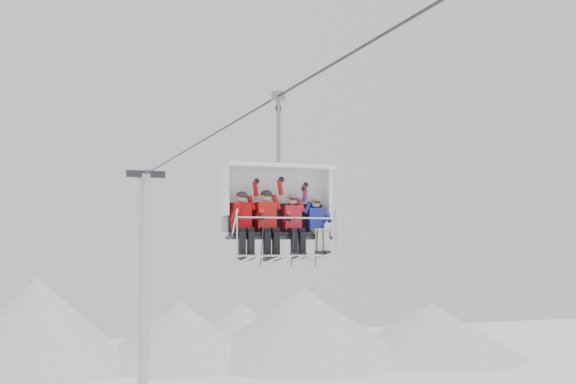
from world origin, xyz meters
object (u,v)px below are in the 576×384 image
object	(u,v)px
skier_center_right	(294,223)
lift_tower_right	(144,320)
skier_far_right	(317,225)
skier_far_left	(243,222)
chairlift_carrier	(276,202)
skier_center_left	(267,221)

from	to	relation	value
skier_center_right	lift_tower_right	bearing A→B (deg)	90.87
lift_tower_right	skier_center_right	distance (m)	21.94
skier_center_right	skier_far_right	distance (m)	0.61
skier_far_right	skier_far_left	bearing A→B (deg)	179.52
lift_tower_right	chairlift_carrier	distance (m)	21.74
skier_far_left	skier_far_right	distance (m)	1.87
chairlift_carrier	skier_center_left	world-z (taller)	chairlift_carrier
skier_far_right	lift_tower_right	bearing A→B (deg)	92.48
skier_far_right	chairlift_carrier	bearing A→B (deg)	160.83
skier_center_left	skier_center_right	size ratio (longest dim) A/B	1.06
lift_tower_right	skier_center_left	size ratio (longest dim) A/B	7.57
chairlift_carrier	skier_center_left	size ratio (longest dim) A/B	2.24
skier_center_left	skier_far_right	distance (m)	1.27
lift_tower_right	skier_far_right	size ratio (longest dim) A/B	7.99
chairlift_carrier	skier_far_left	size ratio (longest dim) A/B	2.33
skier_far_left	skier_center_right	size ratio (longest dim) A/B	1.02
skier_center_left	skier_center_right	xyz separation A→B (m)	(0.66, -0.01, -0.04)
chairlift_carrier	skier_far_right	size ratio (longest dim) A/B	2.36
lift_tower_right	skier_center_right	world-z (taller)	lift_tower_right
skier_center_right	chairlift_carrier	bearing A→B (deg)	136.00
skier_center_left	skier_far_right	xyz separation A→B (m)	(1.27, -0.02, -0.08)
lift_tower_right	skier_far_left	size ratio (longest dim) A/B	7.87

